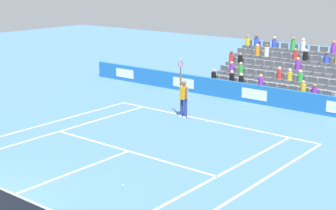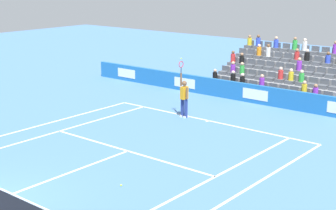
# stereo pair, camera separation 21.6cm
# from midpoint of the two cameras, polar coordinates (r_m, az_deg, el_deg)

# --- Properties ---
(line_baseline) EXTENTS (10.97, 0.10, 0.01)m
(line_baseline) POSITION_cam_midpoint_polar(r_m,az_deg,el_deg) (24.17, 4.80, -1.74)
(line_baseline) COLOR white
(line_baseline) RESTS_ON ground
(line_service) EXTENTS (8.23, 0.10, 0.01)m
(line_service) POSITION_cam_midpoint_polar(r_m,az_deg,el_deg) (20.10, -4.18, -5.10)
(line_service) COLOR white
(line_service) RESTS_ON ground
(line_centre_service) EXTENTS (0.10, 6.40, 0.01)m
(line_centre_service) POSITION_cam_midpoint_polar(r_m,az_deg,el_deg) (18.07, -11.24, -7.63)
(line_centre_service) COLOR white
(line_centre_service) RESTS_ON ground
(line_singles_sideline_left) EXTENTS (0.10, 11.89, 0.01)m
(line_singles_sideline_left) POSITION_cam_midpoint_polar(r_m,az_deg,el_deg) (22.73, -12.55, -3.09)
(line_singles_sideline_left) COLOR white
(line_singles_sideline_left) RESTS_ON ground
(line_singles_sideline_right) EXTENTS (0.10, 11.89, 0.01)m
(line_singles_sideline_right) POSITION_cam_midpoint_polar(r_m,az_deg,el_deg) (17.34, 4.78, -8.36)
(line_singles_sideline_right) COLOR white
(line_singles_sideline_right) RESTS_ON ground
(line_doubles_sideline_left) EXTENTS (0.10, 11.89, 0.01)m
(line_doubles_sideline_left) POSITION_cam_midpoint_polar(r_m,az_deg,el_deg) (23.79, -14.60, -2.44)
(line_doubles_sideline_left) COLOR white
(line_doubles_sideline_left) RESTS_ON ground
(line_doubles_sideline_right) EXTENTS (0.10, 11.89, 0.01)m
(line_doubles_sideline_right) POSITION_cam_midpoint_polar(r_m,az_deg,el_deg) (16.67, 8.71, -9.45)
(line_doubles_sideline_right) COLOR white
(line_doubles_sideline_right) RESTS_ON ground
(line_centre_mark) EXTENTS (0.10, 0.20, 0.01)m
(line_centre_mark) POSITION_cam_midpoint_polar(r_m,az_deg,el_deg) (24.09, 4.67, -1.79)
(line_centre_mark) COLOR white
(line_centre_mark) RESTS_ON ground
(sponsor_barrier) EXTENTS (23.52, 0.22, 0.99)m
(sponsor_barrier) POSITION_cam_midpoint_polar(r_m,az_deg,el_deg) (27.63, 9.97, 1.19)
(sponsor_barrier) COLOR #1E66AD
(sponsor_barrier) RESTS_ON ground
(tennis_player) EXTENTS (0.52, 0.38, 2.85)m
(tennis_player) POSITION_cam_midpoint_polar(r_m,az_deg,el_deg) (24.47, 2.05, 0.89)
(tennis_player) COLOR navy
(tennis_player) RESTS_ON ground
(stadium_stand) EXTENTS (7.44, 4.75, 3.05)m
(stadium_stand) POSITION_cam_midpoint_polar(r_m,az_deg,el_deg) (30.66, 13.29, 2.96)
(stadium_stand) COLOR gray
(stadium_stand) RESTS_ON ground
(loose_tennis_ball) EXTENTS (0.07, 0.07, 0.07)m
(loose_tennis_ball) POSITION_cam_midpoint_polar(r_m,az_deg,el_deg) (16.91, -4.86, -8.86)
(loose_tennis_ball) COLOR #D1E533
(loose_tennis_ball) RESTS_ON ground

